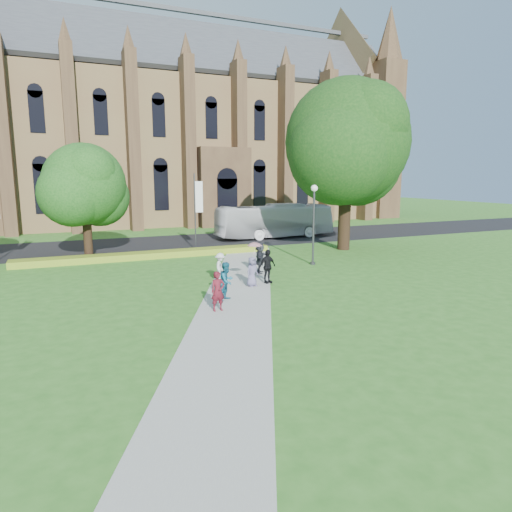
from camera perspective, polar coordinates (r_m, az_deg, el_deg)
name	(u,v)px	position (r m, az deg, el deg)	size (l,w,h in m)	color
ground	(246,301)	(21.61, -1.30, -5.61)	(160.00, 160.00, 0.00)	#30681F
road	(158,244)	(40.46, -12.15, 1.52)	(160.00, 10.00, 0.02)	black
footpath	(238,295)	(22.50, -2.27, -4.93)	(3.20, 30.00, 0.04)	#B2B2A8
flower_hedge	(150,255)	(33.46, -13.16, 0.11)	(18.00, 1.40, 0.45)	gold
cathedral	(200,120)	(62.06, -7.02, 16.55)	(52.60, 18.25, 28.00)	brown
streetlamp	(314,215)	(30.12, 7.23, 5.12)	(0.44, 0.44, 5.24)	#38383D
large_tree	(347,142)	(36.87, 11.29, 13.77)	(9.60, 9.60, 13.20)	#332114
street_tree_1	(84,185)	(33.82, -20.65, 8.36)	(5.60, 5.60, 8.05)	#332114
banner_pole_0	(196,207)	(35.97, -7.47, 6.04)	(0.70, 0.10, 6.00)	#38383D
tour_coach	(275,221)	(43.23, 2.38, 4.41)	(2.68, 11.47, 3.19)	white
pedestrian_0	(218,291)	(19.77, -4.78, -4.40)	(0.63, 0.42, 1.73)	#5B1520
pedestrian_1	(227,281)	(21.45, -3.70, -3.14)	(0.88, 0.68, 1.81)	#175973
pedestrian_2	(220,267)	(25.13, -4.49, -1.44)	(1.04, 0.60, 1.61)	silver
pedestrian_3	(267,266)	(24.76, 1.43, -1.30)	(1.08, 0.45, 1.85)	black
pedestrian_4	(252,272)	(24.06, -0.49, -1.96)	(0.77, 0.50, 1.57)	slate
pedestrian_5	(260,258)	(27.30, 0.49, -0.20)	(1.75, 0.56, 1.89)	#27282F
parasol	(254,250)	(24.02, -0.19, 0.73)	(0.75, 0.75, 0.66)	#DA9AB4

